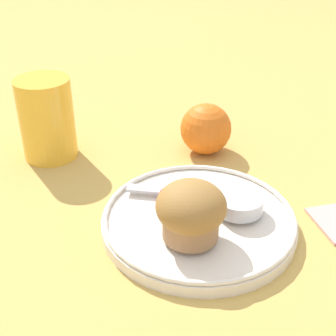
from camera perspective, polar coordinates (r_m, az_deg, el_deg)
name	(u,v)px	position (r m, az deg, el deg)	size (l,w,h in m)	color
ground_plane	(204,221)	(0.57, 4.43, -6.41)	(3.00, 3.00, 0.00)	tan
plate	(199,220)	(0.55, 3.76, -6.35)	(0.23, 0.23, 0.02)	silver
muffin	(191,211)	(0.50, 2.82, -5.29)	(0.08, 0.08, 0.07)	#9E7047
cream_ramekin	(239,202)	(0.55, 8.64, -4.10)	(0.06, 0.06, 0.02)	silver
berry_pair	(172,194)	(0.56, 0.48, -3.16)	(0.03, 0.02, 0.02)	#B7192D
butter_knife	(191,193)	(0.58, 2.79, -3.05)	(0.15, 0.08, 0.00)	#B7B7BC
orange_fruit	(206,129)	(0.70, 4.63, 4.78)	(0.08, 0.08, 0.08)	orange
juice_glass	(47,119)	(0.70, -14.55, 5.84)	(0.08, 0.08, 0.12)	gold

